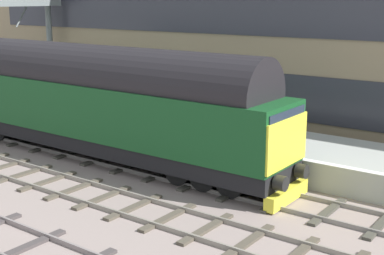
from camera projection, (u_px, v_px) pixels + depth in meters
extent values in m
plane|color=gray|center=(165.00, 174.00, 20.43)|extent=(140.00, 140.00, 0.00)
cube|color=slate|center=(153.00, 177.00, 19.85)|extent=(0.07, 60.00, 0.15)
cube|color=slate|center=(177.00, 167.00, 20.97)|extent=(0.07, 60.00, 0.15)
cube|color=#3F3E36|center=(381.00, 224.00, 15.74)|extent=(2.50, 0.26, 0.09)
cube|color=#3F3E36|center=(328.00, 212.00, 16.67)|extent=(2.50, 0.26, 0.09)
cube|color=#3F3E36|center=(281.00, 200.00, 17.61)|extent=(2.50, 0.26, 0.09)
cube|color=#3F3E36|center=(238.00, 190.00, 18.55)|extent=(2.50, 0.26, 0.09)
cube|color=#3F3E36|center=(200.00, 181.00, 19.48)|extent=(2.50, 0.26, 0.09)
cube|color=#3F3E36|center=(165.00, 173.00, 20.42)|extent=(2.50, 0.26, 0.09)
cube|color=#3F3E36|center=(134.00, 165.00, 21.35)|extent=(2.50, 0.26, 0.09)
cube|color=#3F3E36|center=(104.00, 158.00, 22.29)|extent=(2.50, 0.26, 0.09)
cube|color=#3F3E36|center=(78.00, 151.00, 23.22)|extent=(2.50, 0.26, 0.09)
cube|color=#3F3E36|center=(53.00, 146.00, 24.16)|extent=(2.50, 0.26, 0.09)
cube|color=#3F3E36|center=(30.00, 140.00, 25.09)|extent=(2.50, 0.26, 0.09)
cube|color=#3F3E36|center=(9.00, 135.00, 26.03)|extent=(2.50, 0.26, 0.09)
cube|color=gray|center=(87.00, 203.00, 17.28)|extent=(0.07, 60.00, 0.15)
cube|color=gray|center=(118.00, 191.00, 18.40)|extent=(0.07, 60.00, 0.15)
cube|color=#4B4439|center=(249.00, 241.00, 14.63)|extent=(2.50, 0.26, 0.09)
cube|color=#4B4439|center=(206.00, 229.00, 15.43)|extent=(2.50, 0.26, 0.09)
cube|color=#4B4439|center=(168.00, 217.00, 16.24)|extent=(2.50, 0.26, 0.09)
cube|color=#4B4439|center=(134.00, 207.00, 17.04)|extent=(2.50, 0.26, 0.09)
cube|color=#4B4439|center=(103.00, 198.00, 17.85)|extent=(2.50, 0.26, 0.09)
cube|color=#4B4439|center=(74.00, 189.00, 18.65)|extent=(2.50, 0.26, 0.09)
cube|color=#4B4439|center=(48.00, 181.00, 19.46)|extent=(2.50, 0.26, 0.09)
cube|color=#4B4439|center=(24.00, 174.00, 20.26)|extent=(2.50, 0.26, 0.09)
cube|color=#4B4439|center=(1.00, 167.00, 21.07)|extent=(2.50, 0.26, 0.09)
cube|color=gray|center=(25.00, 228.00, 15.43)|extent=(0.07, 60.00, 0.15)
cube|color=#413B3B|center=(26.00, 247.00, 14.30)|extent=(2.50, 0.26, 0.09)
cube|color=#A1A59F|center=(218.00, 141.00, 23.13)|extent=(4.00, 44.00, 1.00)
cube|color=white|center=(193.00, 139.00, 21.56)|extent=(0.30, 44.00, 0.01)
cube|color=gray|center=(284.00, 16.00, 26.37)|extent=(4.08, 41.46, 11.25)
cube|color=#34353E|center=(260.00, 94.00, 25.58)|extent=(0.06, 38.14, 2.10)
cube|color=#34353E|center=(263.00, 13.00, 24.70)|extent=(0.06, 38.14, 2.10)
cube|color=black|center=(89.00, 137.00, 22.61)|extent=(2.56, 18.16, 0.60)
cube|color=#13461F|center=(87.00, 105.00, 22.30)|extent=(2.70, 18.16, 2.10)
cylinder|color=black|center=(86.00, 75.00, 22.01)|extent=(2.56, 16.71, 2.57)
cube|color=yellow|center=(287.00, 143.00, 17.07)|extent=(2.65, 0.08, 1.58)
cube|color=#232D3D|center=(287.00, 120.00, 16.91)|extent=(2.38, 0.04, 0.64)
cube|color=#232D3D|center=(111.00, 93.00, 23.30)|extent=(0.04, 12.71, 0.44)
cylinder|color=black|center=(281.00, 183.00, 16.62)|extent=(0.48, 0.35, 0.48)
cylinder|color=black|center=(302.00, 171.00, 17.79)|extent=(0.48, 0.35, 0.48)
cube|color=yellow|center=(287.00, 195.00, 17.44)|extent=(2.43, 0.36, 0.47)
cylinder|color=black|center=(241.00, 178.00, 18.38)|extent=(1.64, 1.04, 1.04)
cylinder|color=black|center=(214.00, 172.00, 19.02)|extent=(1.64, 1.04, 1.04)
cylinder|color=black|center=(189.00, 166.00, 19.65)|extent=(1.64, 1.04, 1.04)
cylinder|color=black|center=(13.00, 126.00, 25.71)|extent=(1.64, 1.04, 1.04)
cylinder|color=slate|center=(288.00, 133.00, 19.08)|extent=(0.08, 0.08, 1.61)
cube|color=black|center=(288.00, 116.00, 18.91)|extent=(0.05, 0.44, 0.36)
cube|color=white|center=(288.00, 116.00, 18.89)|extent=(0.01, 0.20, 0.24)
cylinder|color=#2E2533|center=(249.00, 126.00, 21.86)|extent=(0.13, 0.13, 0.84)
cylinder|color=#2E2533|center=(244.00, 126.00, 21.90)|extent=(0.13, 0.13, 0.84)
cylinder|color=#2F5585|center=(247.00, 109.00, 21.72)|extent=(0.45, 0.45, 0.56)
sphere|color=tan|center=(247.00, 99.00, 21.62)|extent=(0.22, 0.22, 0.22)
cylinder|color=#2F5585|center=(252.00, 109.00, 21.68)|extent=(0.09, 0.09, 0.52)
cylinder|color=#2F5585|center=(242.00, 109.00, 21.76)|extent=(0.09, 0.09, 0.52)
cylinder|color=slate|center=(51.00, 56.00, 33.06)|extent=(0.36, 0.36, 6.03)
cylinder|color=slate|center=(22.00, 17.00, 30.99)|extent=(0.89, 0.10, 1.20)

